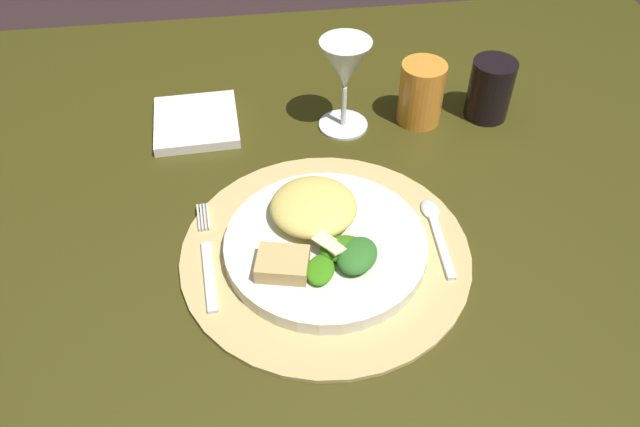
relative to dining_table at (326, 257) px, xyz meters
The scene contains 12 objects.
dining_table is the anchor object (origin of this frame).
placemat 0.17m from the dining_table, 98.92° to the right, with size 0.35×0.35×0.01m, color tan.
dinner_plate 0.18m from the dining_table, 98.92° to the right, with size 0.24×0.24×0.02m, color silver.
pasta_serving 0.18m from the dining_table, 111.57° to the right, with size 0.11×0.11×0.03m, color #E2C763.
salad_greens 0.22m from the dining_table, 89.55° to the right, with size 0.10×0.07×0.02m.
bread_piece 0.23m from the dining_table, 116.05° to the right, with size 0.06×0.05×0.02m, color tan.
fork 0.23m from the dining_table, 146.47° to the right, with size 0.02×0.17×0.00m.
spoon 0.20m from the dining_table, 33.99° to the right, with size 0.02×0.13×0.01m.
napkin 0.28m from the dining_table, 135.08° to the left, with size 0.12×0.13×0.01m, color white.
wine_glass 0.27m from the dining_table, 72.39° to the left, with size 0.07×0.07×0.14m.
amber_tumbler 0.28m from the dining_table, 41.95° to the left, with size 0.07×0.07×0.09m, color orange.
dark_tumbler 0.35m from the dining_table, 28.19° to the left, with size 0.06×0.06×0.09m, color black.
Camera 1 is at (-0.09, -0.60, 1.30)m, focal length 35.12 mm.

